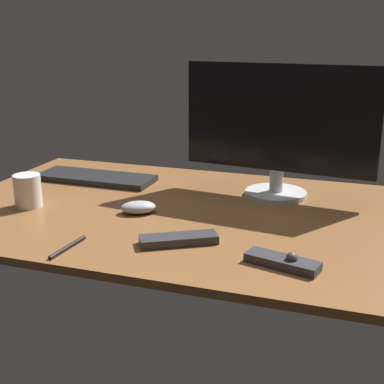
% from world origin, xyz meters
% --- Properties ---
extents(desk, '(1.40, 0.84, 0.02)m').
position_xyz_m(desk, '(0.00, 0.00, 0.01)').
color(desk, brown).
rests_on(desk, ground).
extents(monitor, '(0.56, 0.18, 0.39)m').
position_xyz_m(monitor, '(0.18, 0.20, 0.23)').
color(monitor, beige).
rests_on(monitor, desk).
extents(keyboard, '(0.39, 0.14, 0.02)m').
position_xyz_m(keyboard, '(-0.41, 0.19, 0.03)').
color(keyboard, black).
rests_on(keyboard, desk).
extents(computer_mouse, '(0.11, 0.10, 0.03)m').
position_xyz_m(computer_mouse, '(-0.15, -0.06, 0.04)').
color(computer_mouse, '#999EA5').
rests_on(computer_mouse, desk).
extents(media_remote, '(0.16, 0.09, 0.04)m').
position_xyz_m(media_remote, '(0.28, -0.27, 0.03)').
color(media_remote, '#2D2D33').
rests_on(media_remote, desk).
extents(tv_remote, '(0.18, 0.14, 0.02)m').
position_xyz_m(tv_remote, '(0.03, -0.23, 0.03)').
color(tv_remote, '#2D2D33').
rests_on(tv_remote, desk).
extents(coffee_mug, '(0.07, 0.07, 0.09)m').
position_xyz_m(coffee_mug, '(-0.46, -0.11, 0.07)').
color(coffee_mug, silver).
rests_on(coffee_mug, desk).
extents(pen, '(0.02, 0.13, 0.01)m').
position_xyz_m(pen, '(-0.20, -0.34, 0.02)').
color(pen, black).
rests_on(pen, desk).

